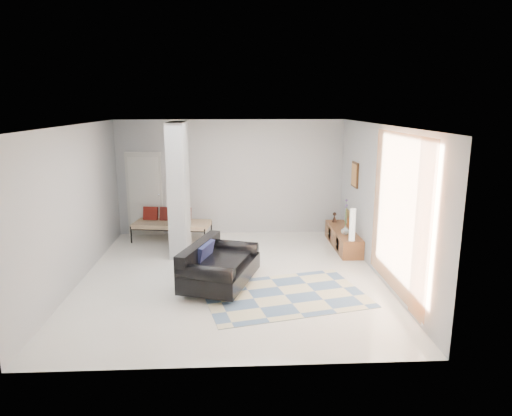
{
  "coord_description": "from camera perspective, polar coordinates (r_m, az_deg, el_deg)",
  "views": [
    {
      "loc": [
        0.06,
        -8.05,
        3.16
      ],
      "look_at": [
        0.5,
        0.6,
        1.18
      ],
      "focal_mm": 32.0,
      "sensor_mm": 36.0,
      "label": 1
    }
  ],
  "objects": [
    {
      "name": "wall_left",
      "position": [
        8.7,
        -21.67,
        0.3
      ],
      "size": [
        0.0,
        6.0,
        6.0
      ],
      "primitive_type": "plane",
      "rotation": [
        1.57,
        0.0,
        1.57
      ],
      "color": "#ABADAF",
      "rests_on": "ground"
    },
    {
      "name": "area_rug",
      "position": [
        7.85,
        3.6,
        -10.81
      ],
      "size": [
        2.98,
        2.32,
        0.01
      ],
      "primitive_type": "cube",
      "rotation": [
        0.0,
        0.0,
        0.23
      ],
      "color": "beige",
      "rests_on": "floor"
    },
    {
      "name": "curtain",
      "position": [
        7.57,
        17.36,
        -0.76
      ],
      "size": [
        0.0,
        2.55,
        2.55
      ],
      "primitive_type": "plane",
      "rotation": [
        1.57,
        0.0,
        1.57
      ],
      "color": "#FD9142",
      "rests_on": "wall_right"
    },
    {
      "name": "wall_art",
      "position": [
        10.21,
        12.26,
        4.09
      ],
      "size": [
        0.04,
        0.45,
        0.55
      ],
      "primitive_type": "cube",
      "color": "#3E2411",
      "rests_on": "wall_right"
    },
    {
      "name": "wall_back",
      "position": [
        11.18,
        -3.18,
        3.81
      ],
      "size": [
        6.0,
        0.0,
        6.0
      ],
      "primitive_type": "plane",
      "rotation": [
        1.57,
        0.0,
        0.0
      ],
      "color": "#ABADAF",
      "rests_on": "ground"
    },
    {
      "name": "partition_column",
      "position": [
        9.87,
        -9.61,
        2.43
      ],
      "size": [
        0.35,
        1.2,
        2.8
      ],
      "primitive_type": "cube",
      "color": "#A4A8AB",
      "rests_on": "floor"
    },
    {
      "name": "hallway_door",
      "position": [
        11.42,
        -13.76,
        1.71
      ],
      "size": [
        0.85,
        0.06,
        2.04
      ],
      "primitive_type": "cube",
      "color": "beige",
      "rests_on": "floor"
    },
    {
      "name": "vase",
      "position": [
        10.06,
        11.08,
        -2.73
      ],
      "size": [
        0.2,
        0.2,
        0.19
      ],
      "primitive_type": "imported",
      "rotation": [
        0.0,
        0.0,
        -0.08
      ],
      "color": "#B8C3BE",
      "rests_on": "media_console"
    },
    {
      "name": "wall_right",
      "position": [
        8.66,
        15.26,
        0.71
      ],
      "size": [
        0.0,
        6.0,
        6.0
      ],
      "primitive_type": "plane",
      "rotation": [
        1.57,
        0.0,
        -1.57
      ],
      "color": "#ABADAF",
      "rests_on": "ground"
    },
    {
      "name": "loveseat",
      "position": [
        8.17,
        -4.89,
        -7.27
      ],
      "size": [
        1.47,
        1.92,
        0.76
      ],
      "rotation": [
        0.0,
        0.0,
        -0.32
      ],
      "color": "silver",
      "rests_on": "floor"
    },
    {
      "name": "media_console",
      "position": [
        10.48,
        10.83,
        -3.73
      ],
      "size": [
        0.45,
        1.86,
        0.8
      ],
      "color": "brown",
      "rests_on": "floor"
    },
    {
      "name": "wall_front",
      "position": [
        5.34,
        -3.39,
        -6.35
      ],
      "size": [
        6.0,
        0.0,
        6.0
      ],
      "primitive_type": "plane",
      "rotation": [
        -1.57,
        0.0,
        0.0
      ],
      "color": "#ABADAF",
      "rests_on": "ground"
    },
    {
      "name": "cylinder_lamp",
      "position": [
        9.58,
        11.96,
        -2.06
      ],
      "size": [
        0.12,
        0.12,
        0.67
      ],
      "primitive_type": "cylinder",
      "color": "white",
      "rests_on": "media_console"
    },
    {
      "name": "bronze_figurine",
      "position": [
        11.05,
        9.78,
        -1.14
      ],
      "size": [
        0.12,
        0.12,
        0.23
      ],
      "primitive_type": null,
      "rotation": [
        0.0,
        0.0,
        0.02
      ],
      "color": "black",
      "rests_on": "media_console"
    },
    {
      "name": "daybed",
      "position": [
        10.98,
        -10.57,
        -1.82
      ],
      "size": [
        1.87,
        1.03,
        0.77
      ],
      "rotation": [
        0.0,
        0.0,
        -0.17
      ],
      "color": "black",
      "rests_on": "floor"
    },
    {
      "name": "ceiling",
      "position": [
        8.05,
        -3.37,
        10.31
      ],
      "size": [
        6.0,
        6.0,
        0.0
      ],
      "primitive_type": "plane",
      "rotation": [
        3.14,
        0.0,
        0.0
      ],
      "color": "white",
      "rests_on": "wall_back"
    },
    {
      "name": "floor",
      "position": [
        8.64,
        -3.13,
        -8.58
      ],
      "size": [
        6.0,
        6.0,
        0.0
      ],
      "primitive_type": "plane",
      "color": "silver",
      "rests_on": "ground"
    }
  ]
}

